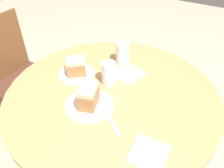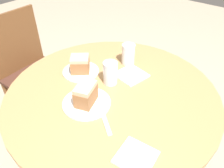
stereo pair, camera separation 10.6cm
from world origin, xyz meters
name	(u,v)px [view 2 (the right image)]	position (x,y,z in m)	size (l,w,h in m)	color
table	(112,119)	(0.00, 0.00, 0.54)	(1.04, 1.04, 0.75)	tan
chair	(32,69)	(0.06, 0.87, 0.47)	(0.47, 0.44, 0.90)	brown
plate_near	(87,103)	(-0.15, 0.03, 0.75)	(0.22, 0.22, 0.01)	white
plate_far	(81,71)	(0.01, 0.23, 0.75)	(0.20, 0.20, 0.01)	white
cake_slice_near	(86,94)	(-0.15, 0.03, 0.81)	(0.13, 0.11, 0.10)	#9E6B42
cake_slice_far	(80,64)	(0.01, 0.23, 0.80)	(0.13, 0.13, 0.09)	#9E6B42
glass_lemonade	(128,55)	(0.25, 0.09, 0.80)	(0.07, 0.07, 0.12)	silver
glass_water	(110,74)	(0.04, 0.05, 0.80)	(0.07, 0.07, 0.12)	silver
napkin_stack	(132,75)	(0.16, 0.00, 0.75)	(0.17, 0.17, 0.01)	white
fork	(105,120)	(-0.17, -0.10, 0.75)	(0.11, 0.15, 0.00)	silver
napkin_side	(136,157)	(-0.24, -0.31, 0.75)	(0.15, 0.15, 0.01)	white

